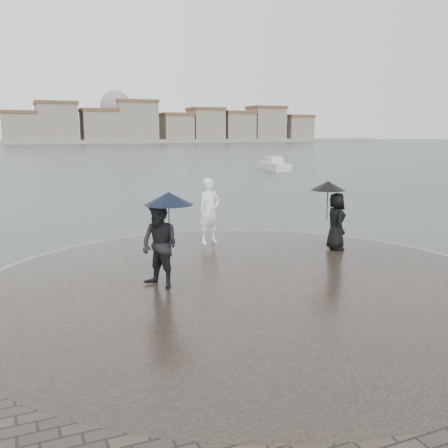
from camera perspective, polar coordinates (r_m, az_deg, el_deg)
name	(u,v)px	position (r m, az deg, el deg)	size (l,w,h in m)	color
ground	(343,361)	(8.60, 13.41, -15.01)	(400.00, 400.00, 0.00)	#2B3835
kerb_ring	(247,290)	(11.31, 2.67, -7.55)	(12.50, 12.50, 0.32)	gray
quay_tip	(247,289)	(11.30, 2.67, -7.44)	(11.90, 11.90, 0.36)	#2D261E
statue	(210,211)	(14.84, -1.66, 1.48)	(0.71, 0.47, 1.95)	white
visitor_left	(162,235)	(10.70, -7.14, -1.25)	(1.32, 1.20, 2.04)	black
visitor_right	(334,212)	(14.37, 12.44, 1.40)	(1.10, 1.05, 1.95)	black
boats	(130,172)	(42.01, -10.67, 5.83)	(31.55, 9.49, 1.50)	beige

